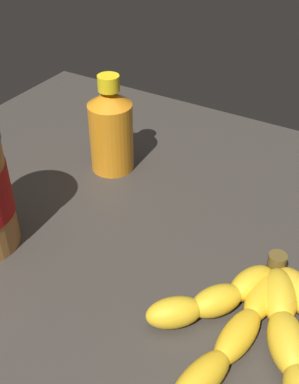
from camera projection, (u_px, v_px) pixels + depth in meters
ground_plane at (129, 247)px, 59.26cm from camera, size 71.71×77.79×4.26cm
banana_bunch at (273, 328)px, 44.98cm from camera, size 21.01×25.33×3.55cm
honey_bottle at (111, 129)px, 66.22cm from camera, size 6.18×6.18×14.11cm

